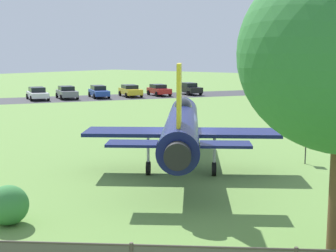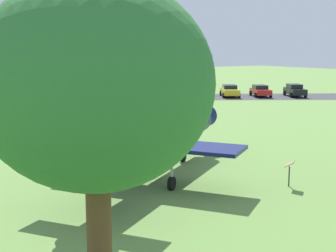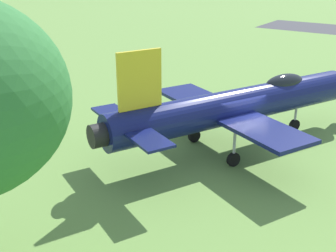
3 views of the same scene
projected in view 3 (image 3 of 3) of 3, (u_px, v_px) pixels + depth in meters
name	position (u px, v px, depth m)	size (l,w,h in m)	color
ground_plane	(235.00, 147.00, 19.54)	(200.00, 200.00, 0.00)	#668E42
display_jet	(244.00, 104.00, 18.95)	(10.33, 12.98, 4.98)	#111951
shrub_by_tree	(32.00, 130.00, 19.78)	(1.28, 1.26, 1.26)	#387F3D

